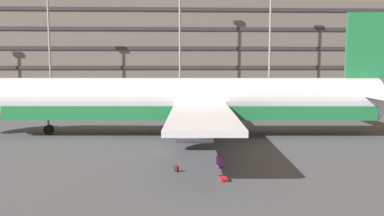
{
  "coord_description": "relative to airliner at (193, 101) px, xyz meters",
  "views": [
    {
      "loc": [
        1.2,
        -35.34,
        6.55
      ],
      "look_at": [
        2.46,
        -4.1,
        3.0
      ],
      "focal_mm": 36.48,
      "sensor_mm": 36.0,
      "label": 1
    }
  ],
  "objects": [
    {
      "name": "ground_plane",
      "position": [
        -2.78,
        -0.38,
        -3.11
      ],
      "size": [
        600.0,
        600.0,
        0.0
      ],
      "primitive_type": "plane",
      "color": "#424449"
    },
    {
      "name": "terminal_structure",
      "position": [
        -2.78,
        51.99,
        6.59
      ],
      "size": [
        145.81,
        15.45,
        19.41
      ],
      "color": "#605B56",
      "rests_on": "ground_plane"
    },
    {
      "name": "light_mast_left",
      "position": [
        -24.48,
        36.49,
        8.38
      ],
      "size": [
        1.8,
        0.5,
        19.67
      ],
      "color": "gray",
      "rests_on": "ground_plane"
    },
    {
      "name": "light_mast_center_left",
      "position": [
        -0.88,
        36.49,
        11.17
      ],
      "size": [
        1.8,
        0.5,
        25.1
      ],
      "color": "gray",
      "rests_on": "ground_plane"
    },
    {
      "name": "airliner",
      "position": [
        0.0,
        0.0,
        0.0
      ],
      "size": [
        40.9,
        33.0,
        11.15
      ],
      "color": "silver",
      "rests_on": "ground_plane"
    },
    {
      "name": "suitcase_upright",
      "position": [
        1.15,
        -11.7,
        -2.72
      ],
      "size": [
        0.45,
        0.45,
        0.87
      ],
      "color": "#72388C",
      "rests_on": "ground_plane"
    },
    {
      "name": "light_mast_center_right",
      "position": [
        15.75,
        36.49,
        10.69
      ],
      "size": [
        1.8,
        0.5,
        24.16
      ],
      "color": "gray",
      "rests_on": "ground_plane"
    },
    {
      "name": "backpack_small",
      "position": [
        -1.57,
        -12.58,
        -2.9
      ],
      "size": [
        0.37,
        0.35,
        0.49
      ],
      "color": "maroon",
      "rests_on": "ground_plane"
    },
    {
      "name": "suitcase_purple",
      "position": [
        1.04,
        -14.46,
        -3.0
      ],
      "size": [
        0.47,
        0.81,
        0.22
      ],
      "color": "#B21E23",
      "rests_on": "ground_plane"
    }
  ]
}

